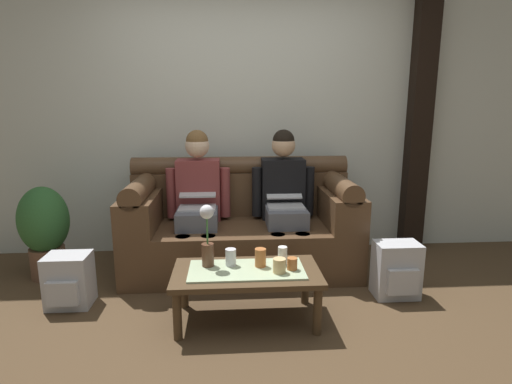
{
  "coord_description": "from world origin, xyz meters",
  "views": [
    {
      "loc": [
        -0.11,
        -2.33,
        1.45
      ],
      "look_at": [
        0.11,
        0.94,
        0.73
      ],
      "focal_mm": 28.81,
      "sensor_mm": 36.0,
      "label": 1
    }
  ],
  "objects_px": {
    "person_right": "(284,195)",
    "cup_far_right": "(283,255)",
    "couch": "(242,226)",
    "backpack_left": "(69,281)",
    "cup_far_center": "(231,257)",
    "cup_far_left": "(279,266)",
    "coffee_table": "(247,277)",
    "cup_near_right": "(260,258)",
    "potted_plant": "(44,228)",
    "cup_near_left": "(292,264)",
    "flower_vase": "(207,236)",
    "person_left": "(198,196)",
    "backpack_right": "(397,270)"
  },
  "relations": [
    {
      "from": "backpack_left",
      "to": "cup_far_center",
      "type": "bearing_deg",
      "value": -10.61
    },
    {
      "from": "cup_far_right",
      "to": "cup_far_left",
      "type": "bearing_deg",
      "value": -105.58
    },
    {
      "from": "potted_plant",
      "to": "cup_near_right",
      "type": "bearing_deg",
      "value": -24.39
    },
    {
      "from": "cup_far_left",
      "to": "cup_far_right",
      "type": "height_order",
      "value": "cup_far_right"
    },
    {
      "from": "person_right",
      "to": "cup_far_right",
      "type": "distance_m",
      "value": 0.91
    },
    {
      "from": "cup_far_center",
      "to": "cup_far_left",
      "type": "distance_m",
      "value": 0.34
    },
    {
      "from": "person_right",
      "to": "cup_far_center",
      "type": "relative_size",
      "value": 10.56
    },
    {
      "from": "person_left",
      "to": "cup_far_center",
      "type": "bearing_deg",
      "value": -72.59
    },
    {
      "from": "cup_near_left",
      "to": "cup_far_center",
      "type": "xyz_separation_m",
      "value": [
        -0.4,
        0.1,
        0.02
      ]
    },
    {
      "from": "person_left",
      "to": "cup_far_left",
      "type": "bearing_deg",
      "value": -59.98
    },
    {
      "from": "couch",
      "to": "person_left",
      "type": "xyz_separation_m",
      "value": [
        -0.38,
        -0.0,
        0.28
      ]
    },
    {
      "from": "couch",
      "to": "cup_far_center",
      "type": "relative_size",
      "value": 17.06
    },
    {
      "from": "coffee_table",
      "to": "cup_far_left",
      "type": "height_order",
      "value": "cup_far_left"
    },
    {
      "from": "person_left",
      "to": "cup_far_right",
      "type": "xyz_separation_m",
      "value": [
        0.63,
        -0.88,
        -0.23
      ]
    },
    {
      "from": "backpack_right",
      "to": "cup_far_center",
      "type": "bearing_deg",
      "value": -170.87
    },
    {
      "from": "cup_near_right",
      "to": "cup_far_left",
      "type": "bearing_deg",
      "value": -44.51
    },
    {
      "from": "couch",
      "to": "person_right",
      "type": "distance_m",
      "value": 0.47
    },
    {
      "from": "person_left",
      "to": "cup_far_left",
      "type": "xyz_separation_m",
      "value": [
        0.59,
        -1.02,
        -0.24
      ]
    },
    {
      "from": "person_right",
      "to": "cup_far_right",
      "type": "xyz_separation_m",
      "value": [
        -0.13,
        -0.88,
        -0.23
      ]
    },
    {
      "from": "flower_vase",
      "to": "cup_near_right",
      "type": "relative_size",
      "value": 3.43
    },
    {
      "from": "couch",
      "to": "backpack_left",
      "type": "distance_m",
      "value": 1.44
    },
    {
      "from": "cup_near_left",
      "to": "cup_far_left",
      "type": "xyz_separation_m",
      "value": [
        -0.09,
        -0.05,
        0.01
      ]
    },
    {
      "from": "person_right",
      "to": "cup_far_right",
      "type": "height_order",
      "value": "person_right"
    },
    {
      "from": "person_right",
      "to": "cup_near_right",
      "type": "relative_size",
      "value": 9.87
    },
    {
      "from": "person_right",
      "to": "cup_near_right",
      "type": "distance_m",
      "value": 0.98
    },
    {
      "from": "couch",
      "to": "cup_far_center",
      "type": "distance_m",
      "value": 0.88
    },
    {
      "from": "flower_vase",
      "to": "backpack_right",
      "type": "bearing_deg",
      "value": 8.08
    },
    {
      "from": "person_right",
      "to": "cup_far_left",
      "type": "relative_size",
      "value": 12.86
    },
    {
      "from": "coffee_table",
      "to": "person_left",
      "type": "bearing_deg",
      "value": 111.77
    },
    {
      "from": "flower_vase",
      "to": "cup_near_right",
      "type": "distance_m",
      "value": 0.38
    },
    {
      "from": "person_right",
      "to": "flower_vase",
      "type": "relative_size",
      "value": 2.87
    },
    {
      "from": "flower_vase",
      "to": "potted_plant",
      "type": "height_order",
      "value": "flower_vase"
    },
    {
      "from": "couch",
      "to": "person_right",
      "type": "bearing_deg",
      "value": -0.32
    },
    {
      "from": "backpack_left",
      "to": "potted_plant",
      "type": "height_order",
      "value": "potted_plant"
    },
    {
      "from": "couch",
      "to": "coffee_table",
      "type": "bearing_deg",
      "value": -90.0
    },
    {
      "from": "cup_far_center",
      "to": "cup_far_right",
      "type": "relative_size",
      "value": 0.94
    },
    {
      "from": "person_left",
      "to": "person_right",
      "type": "bearing_deg",
      "value": 0.02
    },
    {
      "from": "cup_near_right",
      "to": "cup_far_center",
      "type": "relative_size",
      "value": 1.07
    },
    {
      "from": "coffee_table",
      "to": "cup_far_center",
      "type": "relative_size",
      "value": 8.47
    },
    {
      "from": "cup_far_center",
      "to": "backpack_left",
      "type": "relative_size",
      "value": 0.3
    },
    {
      "from": "cup_far_left",
      "to": "potted_plant",
      "type": "relative_size",
      "value": 0.12
    },
    {
      "from": "backpack_right",
      "to": "potted_plant",
      "type": "height_order",
      "value": "potted_plant"
    },
    {
      "from": "flower_vase",
      "to": "cup_near_right",
      "type": "xyz_separation_m",
      "value": [
        0.35,
        -0.03,
        -0.15
      ]
    },
    {
      "from": "flower_vase",
      "to": "cup_far_right",
      "type": "bearing_deg",
      "value": -0.34
    },
    {
      "from": "person_right",
      "to": "flower_vase",
      "type": "height_order",
      "value": "person_right"
    },
    {
      "from": "flower_vase",
      "to": "cup_near_left",
      "type": "xyz_separation_m",
      "value": [
        0.56,
        -0.1,
        -0.17
      ]
    },
    {
      "from": "potted_plant",
      "to": "cup_near_left",
      "type": "bearing_deg",
      "value": -23.75
    },
    {
      "from": "couch",
      "to": "backpack_left",
      "type": "relative_size",
      "value": 5.12
    },
    {
      "from": "cup_near_right",
      "to": "backpack_left",
      "type": "relative_size",
      "value": 0.32
    },
    {
      "from": "person_left",
      "to": "cup_far_center",
      "type": "height_order",
      "value": "person_left"
    }
  ]
}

